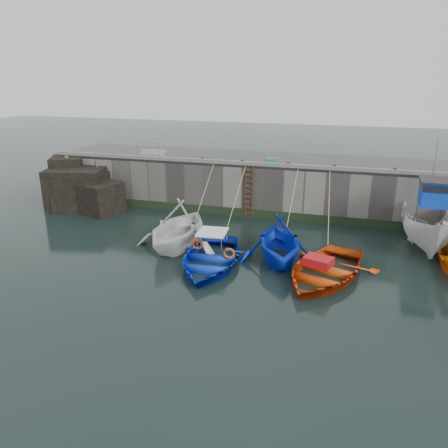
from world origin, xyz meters
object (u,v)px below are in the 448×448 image
(bollard_e, at_px, (395,170))
(bollard_c, at_px, (288,164))
(ladder, at_px, (249,192))
(boat_near_white, at_px, (178,247))
(boat_far_white, at_px, (429,224))
(fish_crate, at_px, (271,161))
(bollard_b, at_px, (243,162))
(bollard_a, at_px, (202,160))
(boat_near_blacktrim, at_px, (278,259))
(bollard_d, at_px, (334,167))
(boat_near_blue, at_px, (210,265))
(boat_near_navy, at_px, (324,277))

(bollard_e, bearing_deg, bollard_c, 180.00)
(ladder, height_order, bollard_c, bollard_c)
(boat_near_white, xyz_separation_m, boat_far_white, (12.10, 3.79, 1.09))
(boat_far_white, bearing_deg, boat_near_white, -160.94)
(fish_crate, height_order, bollard_b, fish_crate)
(ladder, distance_m, bollard_a, 3.47)
(bollard_a, bearing_deg, ladder, -6.38)
(boat_near_white, xyz_separation_m, boat_near_blacktrim, (5.10, -0.21, 0.00))
(boat_near_blacktrim, relative_size, fish_crate, 7.88)
(boat_near_blacktrim, height_order, bollard_d, bollard_d)
(ladder, xyz_separation_m, boat_near_blue, (-0.18, -7.18, -1.59))
(boat_near_blue, xyz_separation_m, bollard_c, (2.38, 7.51, 3.30))
(boat_near_blacktrim, height_order, bollard_a, bollard_a)
(fish_crate, bearing_deg, bollard_e, -28.25)
(ladder, xyz_separation_m, boat_far_white, (9.72, -1.74, -0.50))
(boat_near_navy, xyz_separation_m, bollard_d, (-0.12, 7.36, 3.30))
(ladder, height_order, boat_near_blue, ladder)
(ladder, distance_m, fish_crate, 2.34)
(bollard_a, distance_m, bollard_e, 11.00)
(boat_near_white, relative_size, bollard_c, 18.47)
(bollard_a, xyz_separation_m, bollard_b, (2.50, 0.00, 0.00))
(boat_near_blue, distance_m, bollard_d, 9.60)
(boat_near_blue, distance_m, boat_near_blacktrim, 3.24)
(boat_near_blue, relative_size, boat_near_blacktrim, 1.17)
(boat_near_white, bearing_deg, bollard_e, 33.73)
(boat_near_white, height_order, boat_near_blacktrim, boat_near_white)
(boat_near_blue, bearing_deg, bollard_b, 88.00)
(boat_near_navy, distance_m, bollard_b, 9.72)
(boat_near_blue, relative_size, fish_crate, 9.23)
(boat_near_blue, bearing_deg, bollard_d, 52.03)
(boat_near_blacktrim, height_order, boat_near_navy, boat_near_blacktrim)
(bollard_a, xyz_separation_m, bollard_c, (5.20, 0.00, 0.00))
(boat_near_blue, height_order, boat_near_navy, boat_near_navy)
(bollard_a, relative_size, bollard_e, 1.00)
(boat_near_blacktrim, xyz_separation_m, boat_far_white, (7.00, 4.00, 1.09))
(ladder, distance_m, bollard_c, 2.81)
(boat_near_navy, relative_size, bollard_b, 19.87)
(boat_near_blue, height_order, bollard_c, bollard_c)
(bollard_a, bearing_deg, bollard_d, 0.00)
(boat_near_blacktrim, bearing_deg, ladder, 100.89)
(fish_crate, relative_size, bollard_c, 2.11)
(ladder, xyz_separation_m, bollard_b, (-0.50, 0.34, 1.71))
(bollard_c, bearing_deg, boat_near_white, -128.01)
(bollard_b, bearing_deg, bollard_d, 0.00)
(boat_near_white, distance_m, bollard_a, 6.76)
(boat_near_blacktrim, relative_size, bollard_e, 16.66)
(boat_near_navy, height_order, boat_far_white, boat_far_white)
(boat_near_blue, distance_m, bollard_e, 11.59)
(boat_near_blacktrim, relative_size, bollard_a, 16.66)
(bollard_a, xyz_separation_m, bollard_d, (7.80, 0.00, 0.00))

